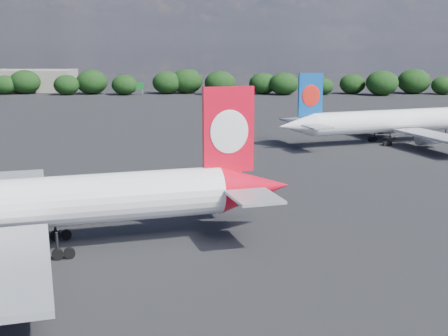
{
  "coord_description": "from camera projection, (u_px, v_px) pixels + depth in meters",
  "views": [
    {
      "loc": [
        16.95,
        -43.74,
        19.62
      ],
      "look_at": [
        16.0,
        12.0,
        8.0
      ],
      "focal_mm": 50.0,
      "sensor_mm": 36.0,
      "label": 1
    }
  ],
  "objects": [
    {
      "name": "china_southern_airliner",
      "position": [
        384.0,
        122.0,
        117.58
      ],
      "size": [
        40.38,
        38.82,
        13.59
      ],
      "color": "white",
      "rests_on": "ground"
    },
    {
      "name": "highway_sign",
      "position": [
        135.0,
        86.0,
        219.03
      ],
      "size": [
        6.0,
        0.3,
        4.5
      ],
      "color": "#146425",
      "rests_on": "ground"
    },
    {
      "name": "billboard_yellow",
      "position": [
        221.0,
        83.0,
        224.26
      ],
      "size": [
        5.0,
        0.3,
        5.5
      ],
      "color": "gold",
      "rests_on": "ground"
    },
    {
      "name": "ground",
      "position": [
        135.0,
        156.0,
        105.83
      ],
      "size": [
        500.0,
        500.0,
        0.0
      ],
      "primitive_type": "plane",
      "color": "black",
      "rests_on": "ground"
    },
    {
      "name": "horizon_treeline",
      "position": [
        200.0,
        83.0,
        222.19
      ],
      "size": [
        204.42,
        16.84,
        8.98
      ],
      "color": "black",
      "rests_on": "ground"
    },
    {
      "name": "terminal_building",
      "position": [
        18.0,
        81.0,
        235.3
      ],
      "size": [
        42.0,
        16.0,
        8.0
      ],
      "color": "gray",
      "rests_on": "ground"
    },
    {
      "name": "qantas_airliner",
      "position": [
        51.0,
        203.0,
        57.94
      ],
      "size": [
        45.08,
        43.26,
        15.02
      ],
      "color": "white",
      "rests_on": "ground"
    }
  ]
}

